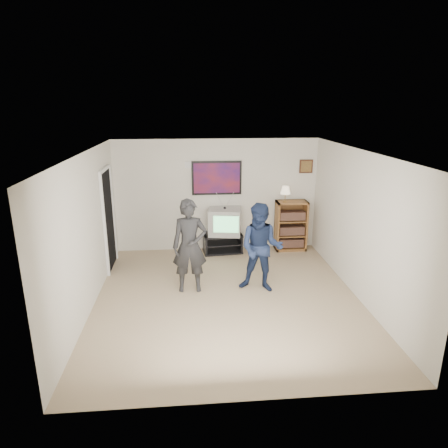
{
  "coord_description": "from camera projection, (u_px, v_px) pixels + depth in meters",
  "views": [
    {
      "loc": [
        -0.61,
        -6.2,
        3.24
      ],
      "look_at": [
        -0.0,
        0.63,
        1.15
      ],
      "focal_mm": 32.0,
      "sensor_mm": 36.0,
      "label": 1
    }
  ],
  "objects": [
    {
      "name": "person_tall",
      "position": [
        190.0,
        246.0,
        6.98
      ],
      "size": [
        0.61,
        0.41,
        1.67
      ],
      "primitive_type": "imported",
      "rotation": [
        0.0,
        0.0,
        -0.01
      ],
      "color": "black",
      "rests_on": "room_shell"
    },
    {
      "name": "poster",
      "position": [
        217.0,
        178.0,
        8.78
      ],
      "size": [
        1.1,
        0.03,
        0.75
      ],
      "primitive_type": "cube",
      "color": "black",
      "rests_on": "room_shell"
    },
    {
      "name": "table_lamp",
      "position": [
        285.0,
        194.0,
        8.79
      ],
      "size": [
        0.22,
        0.22,
        0.35
      ],
      "primitive_type": null,
      "color": "#F6E1BB",
      "rests_on": "bookshelf"
    },
    {
      "name": "media_stand",
      "position": [
        223.0,
        243.0,
        8.97
      ],
      "size": [
        0.9,
        0.56,
        0.43
      ],
      "rotation": [
        0.0,
        0.0,
        0.1
      ],
      "color": "black",
      "rests_on": "room_shell"
    },
    {
      "name": "doorway",
      "position": [
        108.0,
        220.0,
        7.95
      ],
      "size": [
        0.03,
        0.85,
        2.0
      ],
      "primitive_type": "cube",
      "color": "black",
      "rests_on": "room_shell"
    },
    {
      "name": "small_picture",
      "position": [
        306.0,
        166.0,
        8.89
      ],
      "size": [
        0.3,
        0.03,
        0.3
      ],
      "primitive_type": "cube",
      "color": "#432515",
      "rests_on": "room_shell"
    },
    {
      "name": "controller_right",
      "position": [
        260.0,
        227.0,
        7.14
      ],
      "size": [
        0.05,
        0.13,
        0.04
      ],
      "primitive_type": "cube",
      "rotation": [
        0.0,
        0.0,
        0.12
      ],
      "color": "white",
      "rests_on": "person_short"
    },
    {
      "name": "room_shell",
      "position": [
        226.0,
        223.0,
        6.87
      ],
      "size": [
        4.51,
        5.0,
        2.51
      ],
      "color": "#8B6F58",
      "rests_on": "ground"
    },
    {
      "name": "controller_left",
      "position": [
        188.0,
        224.0,
        7.05
      ],
      "size": [
        0.04,
        0.12,
        0.03
      ],
      "primitive_type": "cube",
      "rotation": [
        0.0,
        0.0,
        0.05
      ],
      "color": "white",
      "rests_on": "person_tall"
    },
    {
      "name": "crt_television",
      "position": [
        225.0,
        221.0,
        8.83
      ],
      "size": [
        0.77,
        0.68,
        0.59
      ],
      "primitive_type": null,
      "rotation": [
        0.0,
        0.0,
        -0.15
      ],
      "color": "#A3A29D",
      "rests_on": "media_stand"
    },
    {
      "name": "person_short",
      "position": [
        261.0,
        248.0,
        6.99
      ],
      "size": [
        0.93,
        0.82,
        1.6
      ],
      "primitive_type": "imported",
      "rotation": [
        0.0,
        0.0,
        -0.32
      ],
      "color": "#182444",
      "rests_on": "room_shell"
    },
    {
      "name": "bookshelf",
      "position": [
        291.0,
        226.0,
        9.05
      ],
      "size": [
        0.69,
        0.39,
        1.13
      ],
      "primitive_type": null,
      "color": "brown",
      "rests_on": "room_shell"
    },
    {
      "name": "air_vent",
      "position": [
        191.0,
        165.0,
        8.65
      ],
      "size": [
        0.28,
        0.02,
        0.14
      ],
      "primitive_type": "cube",
      "color": "white",
      "rests_on": "room_shell"
    }
  ]
}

